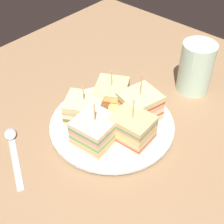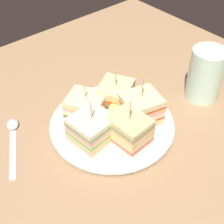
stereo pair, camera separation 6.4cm
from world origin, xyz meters
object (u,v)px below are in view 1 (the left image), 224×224
at_px(plate, 112,125).
at_px(sandwich_wedge_3, 132,128).
at_px(sandwich_wedge_4, 139,106).
at_px(drinking_glass, 195,70).
at_px(sandwich_wedge_0, 112,95).
at_px(spoon, 12,143).
at_px(chip_pile, 117,118).
at_px(sandwich_wedge_2, 96,131).
at_px(sandwich_wedge_1, 85,109).

distance_m(plate, sandwich_wedge_3, 0.07).
bearing_deg(plate, sandwich_wedge_4, 149.58).
relative_size(sandwich_wedge_4, drinking_glass, 0.91).
height_order(sandwich_wedge_0, spoon, sandwich_wedge_0).
distance_m(chip_pile, spoon, 0.21).
bearing_deg(plate, drinking_glass, 166.27).
distance_m(sandwich_wedge_0, sandwich_wedge_2, 0.11).
relative_size(chip_pile, spoon, 0.44).
bearing_deg(sandwich_wedge_1, sandwich_wedge_3, -22.07).
height_order(sandwich_wedge_0, sandwich_wedge_3, sandwich_wedge_3).
bearing_deg(sandwich_wedge_4, sandwich_wedge_2, 4.19).
xyz_separation_m(sandwich_wedge_2, sandwich_wedge_4, (-0.11, 0.02, 0.00)).
relative_size(sandwich_wedge_1, spoon, 0.66).
relative_size(sandwich_wedge_0, sandwich_wedge_4, 0.90).
bearing_deg(sandwich_wedge_2, chip_pile, -4.37).
distance_m(sandwich_wedge_4, drinking_glass, 0.17).
bearing_deg(sandwich_wedge_0, sandwich_wedge_4, 66.92).
xyz_separation_m(sandwich_wedge_0, spoon, (0.21, -0.08, -0.03)).
bearing_deg(sandwich_wedge_4, sandwich_wedge_0, -69.34).
distance_m(plate, sandwich_wedge_2, 0.07).
height_order(plate, sandwich_wedge_3, sandwich_wedge_3).
xyz_separation_m(sandwich_wedge_2, sandwich_wedge_3, (-0.05, 0.05, 0.00)).
bearing_deg(sandwich_wedge_3, sandwich_wedge_4, -67.92).
height_order(plate, sandwich_wedge_1, sandwich_wedge_1).
relative_size(sandwich_wedge_0, sandwich_wedge_3, 0.98).
bearing_deg(sandwich_wedge_4, sandwich_wedge_3, 40.31).
height_order(plate, sandwich_wedge_4, sandwich_wedge_4).
height_order(sandwich_wedge_1, chip_pile, sandwich_wedge_1).
distance_m(sandwich_wedge_2, chip_pile, 0.07).
bearing_deg(sandwich_wedge_0, plate, 13.31).
bearing_deg(sandwich_wedge_4, drinking_glass, -173.64).
relative_size(plate, chip_pile, 3.94).
relative_size(plate, spoon, 1.74).
xyz_separation_m(plate, sandwich_wedge_1, (0.02, -0.05, 0.03)).
bearing_deg(drinking_glass, sandwich_wedge_1, -23.58).
distance_m(spoon, drinking_glass, 0.42).
xyz_separation_m(sandwich_wedge_2, spoon, (0.11, -0.12, -0.04)).
distance_m(plate, spoon, 0.20).
xyz_separation_m(sandwich_wedge_1, sandwich_wedge_4, (-0.07, 0.08, 0.01)).
relative_size(sandwich_wedge_0, chip_pile, 1.50).
bearing_deg(spoon, chip_pile, -97.35).
bearing_deg(drinking_glass, sandwich_wedge_2, -9.06).
xyz_separation_m(sandwich_wedge_2, drinking_glass, (-0.28, 0.04, 0.01)).
xyz_separation_m(sandwich_wedge_3, drinking_glass, (-0.23, -0.00, 0.01)).
bearing_deg(spoon, sandwich_wedge_2, -110.93).
height_order(plate, chip_pile, chip_pile).
height_order(sandwich_wedge_2, drinking_glass, drinking_glass).
distance_m(sandwich_wedge_1, sandwich_wedge_4, 0.11).
bearing_deg(plate, sandwich_wedge_0, -137.53).
bearing_deg(sandwich_wedge_0, spoon, -49.23).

